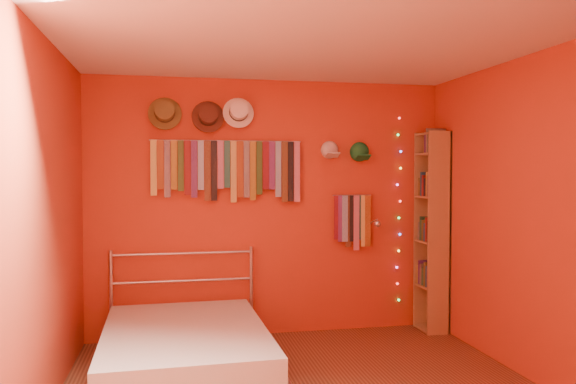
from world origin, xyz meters
TOP-DOWN VIEW (x-y plane):
  - back_wall at (0.00, 1.75)m, footprint 3.50×0.02m
  - right_wall at (1.75, 0.00)m, footprint 0.02×3.50m
  - left_wall at (-1.75, 0.00)m, footprint 0.02×3.50m
  - ceiling at (0.00, 0.00)m, footprint 3.50×3.50m
  - tie_rack at (-0.41, 1.69)m, footprint 1.45×0.03m
  - small_tie_rack at (0.84, 1.68)m, footprint 0.40×0.03m
  - fedora_olive at (-1.00, 1.65)m, footprint 0.31×0.17m
  - fedora_brown at (-0.60, 1.65)m, footprint 0.31×0.17m
  - fedora_white at (-0.31, 1.65)m, footprint 0.30×0.16m
  - cap_white at (0.60, 1.70)m, footprint 0.18×0.22m
  - cap_green at (0.91, 1.70)m, footprint 0.19×0.24m
  - fairy_lights at (1.34, 1.71)m, footprint 0.06×0.02m
  - reading_lamp at (1.03, 1.53)m, footprint 0.07×0.29m
  - bookshelf at (1.66, 1.53)m, footprint 0.25×0.34m
  - bed at (-0.84, 0.72)m, footprint 1.38×1.85m

SIDE VIEW (x-z plane):
  - bed at x=-0.84m, z-range -0.23..0.65m
  - bookshelf at x=1.66m, z-range 0.02..2.02m
  - reading_lamp at x=1.03m, z-range 1.05..1.14m
  - small_tie_rack at x=0.84m, z-range 0.85..1.41m
  - fairy_lights at x=1.34m, z-range 0.27..2.16m
  - back_wall at x=0.00m, z-range 0.00..2.50m
  - right_wall at x=1.75m, z-range 0.00..2.50m
  - left_wall at x=-1.75m, z-range 0.00..2.50m
  - tie_rack at x=-0.41m, z-range 1.35..1.95m
  - cap_green at x=0.91m, z-range 1.71..1.89m
  - cap_white at x=0.60m, z-range 1.73..1.91m
  - fedora_brown at x=-0.60m, z-range 1.98..2.28m
  - fedora_olive at x=-1.00m, z-range 2.00..2.31m
  - fedora_white at x=-0.31m, z-range 2.03..2.32m
  - ceiling at x=0.00m, z-range 2.49..2.51m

